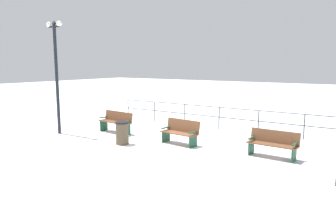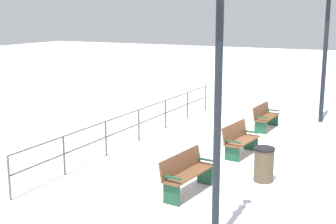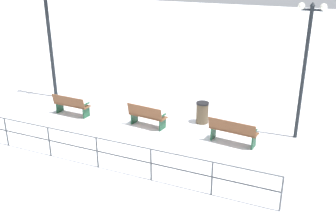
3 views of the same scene
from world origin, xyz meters
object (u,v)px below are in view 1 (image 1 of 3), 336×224
bench_second (180,132)px  trash_bin (122,133)px  bench_nearest (116,121)px  lamppost_near (56,64)px  bench_third (273,143)px

bench_second → trash_bin: bearing=-49.7°
bench_nearest → bench_second: size_ratio=1.13×
bench_nearest → lamppost_near: 3.37m
bench_third → lamppost_near: bearing=-77.4°
bench_nearest → bench_third: bearing=96.4°
trash_bin → bench_third: bearing=105.6°
bench_second → trash_bin: bench_second is taller
bench_nearest → bench_third: size_ratio=1.09×
bench_second → trash_bin: size_ratio=1.81×
bench_third → lamppost_near: 8.91m
bench_third → trash_bin: bench_third is taller
bench_second → lamppost_near: (1.32, -5.17, 2.43)m
bench_nearest → bench_second: 3.28m
bench_third → bench_second: bearing=-84.2°
lamppost_near → trash_bin: lamppost_near is taller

